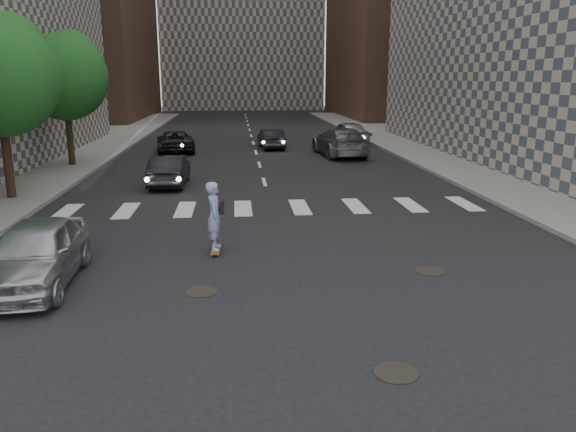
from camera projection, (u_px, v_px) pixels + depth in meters
name	position (u px, v px, depth m)	size (l,w,h in m)	color
ground	(301.00, 311.00, 11.00)	(160.00, 160.00, 0.00)	black
sidewalk_right	(516.00, 157.00, 31.61)	(13.00, 80.00, 0.15)	gray
tree_b	(0.00, 72.00, 19.80)	(4.20, 4.20, 6.60)	#382619
tree_c	(66.00, 73.00, 27.53)	(4.20, 4.20, 6.60)	#382619
manhole_a	(396.00, 373.00, 8.69)	(0.70, 0.70, 0.02)	black
manhole_b	(201.00, 291.00, 11.98)	(0.70, 0.70, 0.02)	black
manhole_c	(430.00, 271.00, 13.23)	(0.70, 0.70, 0.02)	black
skateboarder	(215.00, 216.00, 14.43)	(0.47, 0.95, 1.88)	brown
silver_sedan	(36.00, 253.00, 12.26)	(1.69, 4.19, 1.43)	#B5B8BC
traffic_car_a	(169.00, 170.00, 23.59)	(1.37, 3.93, 1.29)	black
traffic_car_b	(340.00, 142.00, 32.49)	(2.29, 5.64, 1.64)	#5B5F63
traffic_car_c	(175.00, 141.00, 34.22)	(2.15, 4.66, 1.29)	black
traffic_car_d	(348.00, 133.00, 38.19)	(1.85, 4.59, 1.56)	#A8AAAF
traffic_car_e	(271.00, 139.00, 35.86)	(1.34, 3.85, 1.27)	black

